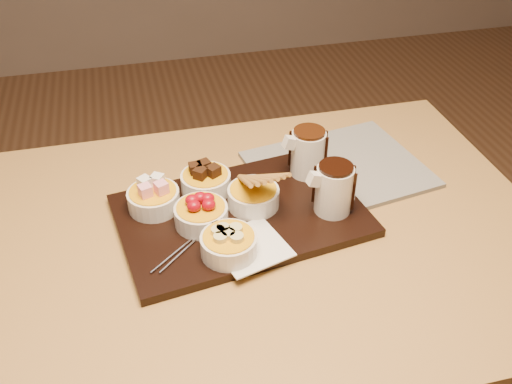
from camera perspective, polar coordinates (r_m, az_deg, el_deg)
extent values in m
cube|color=#AA7E3F|center=(1.09, -2.13, -5.04)|extent=(1.20, 0.80, 0.04)
cylinder|color=#AA7E3F|center=(1.63, -23.75, -9.64)|extent=(0.06, 0.06, 0.71)
cylinder|color=#AA7E3F|center=(1.72, 13.55, -3.88)|extent=(0.06, 0.06, 0.71)
cube|color=black|center=(1.10, -1.52, -2.34)|extent=(0.50, 0.36, 0.02)
cube|color=white|center=(1.02, -0.57, -5.48)|extent=(0.15, 0.15, 0.00)
cylinder|color=silver|center=(1.11, -10.19, -0.76)|extent=(0.10, 0.10, 0.04)
cylinder|color=silver|center=(1.14, -5.03, 0.94)|extent=(0.10, 0.10, 0.04)
cylinder|color=silver|center=(1.06, -5.49, -2.36)|extent=(0.10, 0.10, 0.04)
cylinder|color=silver|center=(1.10, -0.27, -0.53)|extent=(0.10, 0.10, 0.04)
cylinder|color=silver|center=(1.00, -2.73, -5.32)|extent=(0.10, 0.10, 0.04)
cylinder|color=silver|center=(1.08, 7.79, 0.24)|extent=(0.08, 0.08, 0.10)
cylinder|color=silver|center=(1.18, 5.22, 3.88)|extent=(0.08, 0.08, 0.10)
cube|color=beige|center=(1.24, 8.21, 2.27)|extent=(0.39, 0.34, 0.01)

